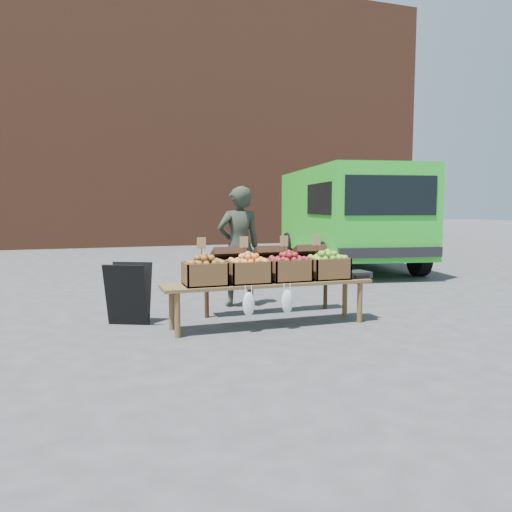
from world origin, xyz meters
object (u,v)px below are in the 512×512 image
object	(u,v)px
delivery_van	(347,219)
display_bench	(269,304)
vendor	(239,247)
chalkboard_sign	(128,294)
crate_russet_pears	(248,272)
weighing_scale	(356,274)
back_table	(268,277)
crate_red_apples	(289,270)
crate_golden_apples	(205,274)
crate_green_apples	(328,268)

from	to	relation	value
delivery_van	display_bench	size ratio (longest dim) A/B	1.98
vendor	chalkboard_sign	xyz separation A→B (m)	(-1.70, -0.72, -0.50)
chalkboard_sign	display_bench	size ratio (longest dim) A/B	0.30
crate_russet_pears	weighing_scale	bearing A→B (deg)	0.00
back_table	crate_red_apples	distance (m)	0.74
crate_golden_apples	delivery_van	bearing A→B (deg)	46.79
delivery_van	crate_golden_apples	size ratio (longest dim) A/B	10.72
weighing_scale	delivery_van	bearing A→B (deg)	62.11
chalkboard_sign	crate_russet_pears	size ratio (longest dim) A/B	1.62
back_table	crate_golden_apples	world-z (taller)	back_table
back_table	display_bench	distance (m)	0.80
delivery_van	crate_golden_apples	distance (m)	6.96
chalkboard_sign	back_table	xyz separation A→B (m)	(1.94, 0.07, 0.12)
weighing_scale	crate_russet_pears	bearing A→B (deg)	180.00
chalkboard_sign	crate_red_apples	size ratio (longest dim) A/B	1.62
vendor	chalkboard_sign	world-z (taller)	vendor
chalkboard_sign	display_bench	world-z (taller)	chalkboard_sign
display_bench	crate_russet_pears	xyz separation A→B (m)	(-0.28, 0.00, 0.42)
display_bench	back_table	bearing A→B (deg)	70.00
crate_golden_apples	weighing_scale	size ratio (longest dim) A/B	1.47
delivery_van	chalkboard_sign	world-z (taller)	delivery_van
vendor	display_bench	size ratio (longest dim) A/B	0.67
display_bench	weighing_scale	world-z (taller)	weighing_scale
display_bench	crate_golden_apples	bearing A→B (deg)	180.00
crate_russet_pears	weighing_scale	size ratio (longest dim) A/B	1.47
vendor	chalkboard_sign	bearing A→B (deg)	23.03
chalkboard_sign	crate_russet_pears	xyz separation A→B (m)	(1.41, -0.65, 0.31)
crate_golden_apples	crate_russet_pears	bearing A→B (deg)	0.00
chalkboard_sign	weighing_scale	world-z (taller)	chalkboard_sign
crate_russet_pears	crate_green_apples	bearing A→B (deg)	0.00
vendor	weighing_scale	size ratio (longest dim) A/B	5.35
back_table	crate_green_apples	distance (m)	0.93
display_bench	weighing_scale	size ratio (longest dim) A/B	7.94
crate_golden_apples	weighing_scale	world-z (taller)	crate_golden_apples
delivery_van	display_bench	bearing A→B (deg)	-118.12
crate_red_apples	back_table	bearing A→B (deg)	91.03
weighing_scale	crate_red_apples	bearing A→B (deg)	180.00
chalkboard_sign	crate_red_apples	xyz separation A→B (m)	(1.96, -0.65, 0.31)
delivery_van	weighing_scale	bearing A→B (deg)	-108.18
vendor	crate_golden_apples	size ratio (longest dim) A/B	3.64
back_table	crate_golden_apples	size ratio (longest dim) A/B	4.20
back_table	weighing_scale	world-z (taller)	back_table
crate_green_apples	weighing_scale	size ratio (longest dim) A/B	1.47
vendor	chalkboard_sign	size ratio (longest dim) A/B	2.25
back_table	crate_green_apples	size ratio (longest dim) A/B	4.20
back_table	crate_russet_pears	world-z (taller)	back_table
back_table	crate_russet_pears	bearing A→B (deg)	-126.72
display_bench	crate_green_apples	bearing A→B (deg)	0.00
vendor	weighing_scale	xyz separation A→B (m)	(1.23, -1.37, -0.30)
crate_russet_pears	back_table	bearing A→B (deg)	53.28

